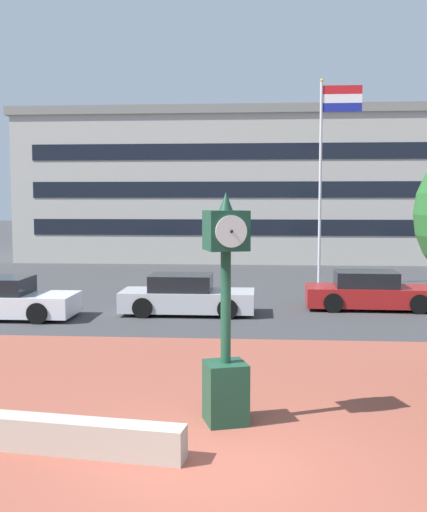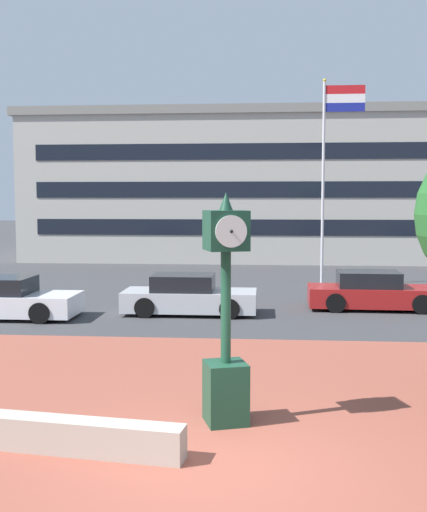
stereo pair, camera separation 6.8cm
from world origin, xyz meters
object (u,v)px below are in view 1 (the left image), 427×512
(car_street_near, at_px, (1,300))
(car_street_mid, at_px, (186,296))
(flagpole_primary, at_px, (326,162))
(street_clock, at_px, (226,326))
(civic_building, at_px, (243,187))
(car_street_distant, at_px, (371,292))

(car_street_near, bearing_deg, car_street_mid, 101.11)
(car_street_mid, distance_m, flagpole_primary, 9.79)
(street_clock, xyz_separation_m, car_street_near, (-7.50, 8.82, -1.06))
(car_street_mid, xyz_separation_m, civic_building, (1.15, 22.40, 3.93))
(car_street_mid, relative_size, car_street_distant, 0.96)
(car_street_near, height_order, car_street_mid, same)
(street_clock, relative_size, car_street_distant, 0.85)
(car_street_near, height_order, car_street_distant, same)
(civic_building, bearing_deg, car_street_mid, -92.93)
(car_street_distant, bearing_deg, flagpole_primary, -168.48)
(car_street_distant, bearing_deg, car_street_mid, -76.00)
(car_street_mid, relative_size, flagpole_primary, 0.49)
(car_street_distant, bearing_deg, car_street_near, -76.80)
(car_street_near, relative_size, civic_building, 0.17)
(street_clock, bearing_deg, car_street_mid, 82.57)
(car_street_mid, height_order, civic_building, civic_building)
(street_clock, distance_m, car_street_distant, 12.17)
(car_street_mid, bearing_deg, civic_building, 176.94)
(street_clock, bearing_deg, car_street_near, 112.50)
(street_clock, relative_size, civic_building, 0.14)
(street_clock, distance_m, flagpole_primary, 17.58)
(car_street_near, xyz_separation_m, car_street_mid, (5.67, 1.13, -0.00))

